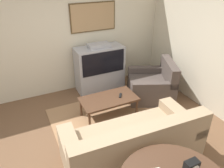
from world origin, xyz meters
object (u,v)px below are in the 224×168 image
at_px(tv, 100,68).
at_px(coffee_table, 109,100).
at_px(armchair, 152,86).
at_px(couch, 133,145).

relative_size(tv, coffee_table, 1.06).
bearing_deg(tv, coffee_table, -104.26).
bearing_deg(tv, armchair, -43.33).
distance_m(tv, coffee_table, 1.19).
bearing_deg(tv, couch, -100.77).
xyz_separation_m(couch, armchair, (1.40, 1.48, -0.03)).
relative_size(tv, armchair, 0.93).
relative_size(couch, armchair, 1.67).
bearing_deg(coffee_table, tv, 75.74).
bearing_deg(armchair, coffee_table, -54.76).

